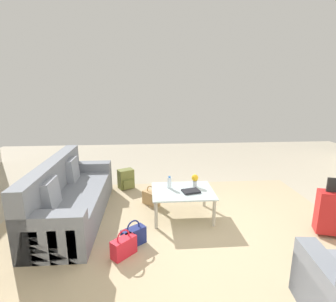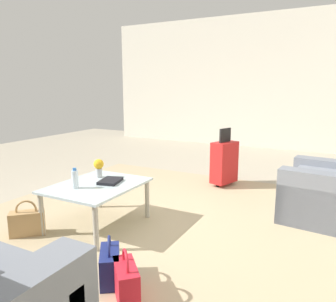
{
  "view_description": "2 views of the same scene",
  "coord_description": "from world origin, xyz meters",
  "px_view_note": "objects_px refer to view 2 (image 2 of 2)",
  "views": [
    {
      "loc": [
        0.93,
        3.33,
        2.05
      ],
      "look_at": [
        0.63,
        -0.49,
        1.1
      ],
      "focal_mm": 28.0,
      "sensor_mm": 36.0,
      "label": 1
    },
    {
      "loc": [
        2.91,
        1.65,
        1.43
      ],
      "look_at": [
        -0.14,
        0.04,
        0.76
      ],
      "focal_mm": 35.0,
      "sensor_mm": 36.0,
      "label": 2
    }
  ],
  "objects_px": {
    "handbag_navy": "(110,265)",
    "handbag_tan": "(27,222)",
    "water_bottle": "(75,179)",
    "armchair": "(335,194)",
    "suitcase_red": "(224,162)",
    "flower_vase": "(99,166)",
    "coffee_table": "(97,189)",
    "coffee_table_book": "(110,181)",
    "handbag_red": "(126,281)"
  },
  "relations": [
    {
      "from": "handbag_navy",
      "to": "handbag_tan",
      "type": "relative_size",
      "value": 1.0
    },
    {
      "from": "handbag_navy",
      "to": "handbag_red",
      "type": "relative_size",
      "value": 1.0
    },
    {
      "from": "handbag_tan",
      "to": "handbag_navy",
      "type": "bearing_deg",
      "value": 78.42
    },
    {
      "from": "flower_vase",
      "to": "handbag_navy",
      "type": "bearing_deg",
      "value": 42.38
    },
    {
      "from": "coffee_table",
      "to": "suitcase_red",
      "type": "bearing_deg",
      "value": 160.71
    },
    {
      "from": "armchair",
      "to": "handbag_red",
      "type": "bearing_deg",
      "value": -29.63
    },
    {
      "from": "flower_vase",
      "to": "suitcase_red",
      "type": "relative_size",
      "value": 0.24
    },
    {
      "from": "handbag_tan",
      "to": "handbag_red",
      "type": "xyz_separation_m",
      "value": [
        0.36,
        1.42,
        0.0
      ]
    },
    {
      "from": "water_bottle",
      "to": "suitcase_red",
      "type": "distance_m",
      "value": 2.35
    },
    {
      "from": "suitcase_red",
      "to": "handbag_tan",
      "type": "xyz_separation_m",
      "value": [
        2.5,
        -1.17,
        -0.23
      ]
    },
    {
      "from": "water_bottle",
      "to": "flower_vase",
      "type": "distance_m",
      "value": 0.42
    },
    {
      "from": "handbag_navy",
      "to": "handbag_red",
      "type": "xyz_separation_m",
      "value": [
        0.11,
        0.22,
        0.0
      ]
    },
    {
      "from": "flower_vase",
      "to": "armchair",
      "type": "bearing_deg",
      "value": 114.82
    },
    {
      "from": "coffee_table_book",
      "to": "handbag_red",
      "type": "distance_m",
      "value": 1.35
    },
    {
      "from": "armchair",
      "to": "coffee_table_book",
      "type": "relative_size",
      "value": 3.73
    },
    {
      "from": "armchair",
      "to": "flower_vase",
      "type": "height_order",
      "value": "armchair"
    },
    {
      "from": "armchair",
      "to": "handbag_tan",
      "type": "relative_size",
      "value": 2.72
    },
    {
      "from": "suitcase_red",
      "to": "handbag_tan",
      "type": "bearing_deg",
      "value": -25.16
    },
    {
      "from": "armchair",
      "to": "handbag_red",
      "type": "height_order",
      "value": "armchair"
    },
    {
      "from": "armchair",
      "to": "coffee_table",
      "type": "height_order",
      "value": "armchair"
    },
    {
      "from": "handbag_red",
      "to": "water_bottle",
      "type": "bearing_deg",
      "value": -121.84
    },
    {
      "from": "coffee_table",
      "to": "coffee_table_book",
      "type": "relative_size",
      "value": 3.7
    },
    {
      "from": "coffee_table",
      "to": "handbag_tan",
      "type": "xyz_separation_m",
      "value": [
        0.5,
        -0.47,
        -0.27
      ]
    },
    {
      "from": "armchair",
      "to": "flower_vase",
      "type": "xyz_separation_m",
      "value": [
        1.07,
        -2.32,
        0.27
      ]
    },
    {
      "from": "coffee_table",
      "to": "suitcase_red",
      "type": "distance_m",
      "value": 2.12
    },
    {
      "from": "handbag_red",
      "to": "flower_vase",
      "type": "bearing_deg",
      "value": -134.26
    },
    {
      "from": "coffee_table",
      "to": "water_bottle",
      "type": "bearing_deg",
      "value": -26.57
    },
    {
      "from": "handbag_tan",
      "to": "coffee_table",
      "type": "bearing_deg",
      "value": 136.38
    },
    {
      "from": "armchair",
      "to": "coffee_table_book",
      "type": "height_order",
      "value": "armchair"
    },
    {
      "from": "armchair",
      "to": "handbag_tan",
      "type": "height_order",
      "value": "armchair"
    },
    {
      "from": "coffee_table",
      "to": "coffee_table_book",
      "type": "distance_m",
      "value": 0.16
    },
    {
      "from": "coffee_table_book",
      "to": "flower_vase",
      "type": "distance_m",
      "value": 0.27
    },
    {
      "from": "armchair",
      "to": "handbag_navy",
      "type": "distance_m",
      "value": 2.5
    },
    {
      "from": "flower_vase",
      "to": "suitcase_red",
      "type": "distance_m",
      "value": 1.98
    },
    {
      "from": "water_bottle",
      "to": "handbag_tan",
      "type": "relative_size",
      "value": 0.57
    },
    {
      "from": "coffee_table",
      "to": "handbag_navy",
      "type": "xyz_separation_m",
      "value": [
        0.74,
        0.73,
        -0.27
      ]
    },
    {
      "from": "suitcase_red",
      "to": "handbag_navy",
      "type": "height_order",
      "value": "suitcase_red"
    },
    {
      "from": "water_bottle",
      "to": "armchair",
      "type": "bearing_deg",
      "value": 123.33
    },
    {
      "from": "handbag_tan",
      "to": "handbag_red",
      "type": "bearing_deg",
      "value": 75.91
    },
    {
      "from": "handbag_navy",
      "to": "handbag_red",
      "type": "bearing_deg",
      "value": 63.52
    },
    {
      "from": "water_bottle",
      "to": "handbag_red",
      "type": "height_order",
      "value": "water_bottle"
    },
    {
      "from": "coffee_table",
      "to": "handbag_navy",
      "type": "distance_m",
      "value": 1.07
    },
    {
      "from": "handbag_tan",
      "to": "armchair",
      "type": "bearing_deg",
      "value": 124.09
    },
    {
      "from": "flower_vase",
      "to": "handbag_tan",
      "type": "relative_size",
      "value": 0.57
    },
    {
      "from": "handbag_navy",
      "to": "handbag_tan",
      "type": "xyz_separation_m",
      "value": [
        -0.25,
        -1.2,
        0.0
      ]
    },
    {
      "from": "water_bottle",
      "to": "handbag_tan",
      "type": "distance_m",
      "value": 0.63
    },
    {
      "from": "coffee_table",
      "to": "suitcase_red",
      "type": "xyz_separation_m",
      "value": [
        -2.0,
        0.7,
        -0.04
      ]
    },
    {
      "from": "flower_vase",
      "to": "handbag_red",
      "type": "relative_size",
      "value": 0.57
    },
    {
      "from": "armchair",
      "to": "handbag_navy",
      "type": "relative_size",
      "value": 2.72
    },
    {
      "from": "flower_vase",
      "to": "handbag_navy",
      "type": "height_order",
      "value": "flower_vase"
    }
  ]
}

